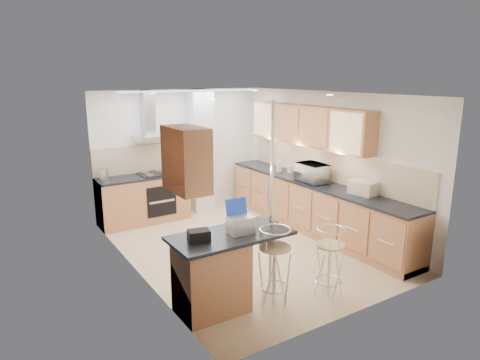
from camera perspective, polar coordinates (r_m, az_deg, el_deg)
ground at (r=7.18m, az=0.54°, el=-8.92°), size 4.80×4.80×0.00m
room_shell at (r=7.22m, az=1.12°, el=3.97°), size 3.64×4.84×2.51m
right_counter at (r=7.89m, az=9.75°, el=-3.44°), size 0.63×4.40×0.92m
back_counter at (r=8.43m, az=-12.74°, el=-2.46°), size 1.70×0.63×0.92m
peninsula at (r=5.32m, az=-1.21°, el=-11.85°), size 1.47×0.72×0.94m
microwave at (r=7.72m, az=9.66°, el=0.96°), size 0.42×0.61×0.33m
laptop at (r=5.14m, az=0.08°, el=-5.98°), size 0.31×0.24×0.20m
bag at (r=4.92m, az=-5.51°, el=-7.41°), size 0.28×0.22×0.13m
bar_stool_near at (r=5.35m, az=4.61°, el=-11.44°), size 0.50×0.50×1.01m
bar_stool_end at (r=5.64m, az=11.83°, el=-10.70°), size 0.54×0.54×0.94m
jar_a at (r=8.47m, az=5.21°, el=1.81°), size 0.15×0.15×0.20m
jar_b at (r=8.42m, az=6.70°, el=1.49°), size 0.12×0.12×0.14m
jar_c at (r=7.79m, az=11.55°, el=0.60°), size 0.15×0.15×0.22m
jar_d at (r=7.62m, az=10.75°, el=-0.01°), size 0.10×0.10×0.13m
bread_bin at (r=7.12m, az=16.16°, el=-0.97°), size 0.38×0.45×0.21m
kettle at (r=8.15m, az=-17.72°, el=0.76°), size 0.16×0.16×0.21m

